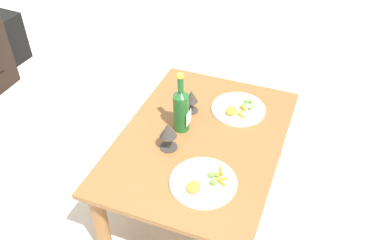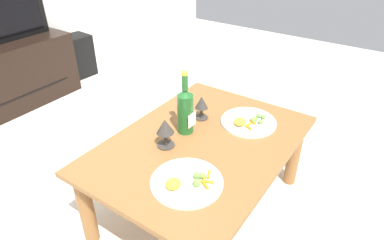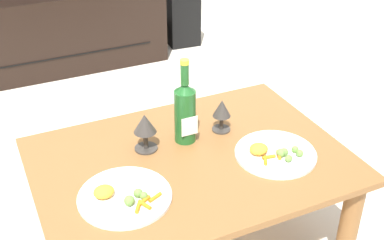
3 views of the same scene
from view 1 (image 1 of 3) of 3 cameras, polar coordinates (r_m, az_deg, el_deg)
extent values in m
plane|color=beige|center=(2.36, 1.10, -10.35)|extent=(6.40, 6.40, 0.00)
cube|color=brown|center=(2.05, 1.24, -2.68)|extent=(1.08, 0.77, 0.03)
cylinder|color=brown|center=(2.49, 11.89, -1.30)|extent=(0.07, 0.07, 0.41)
cylinder|color=brown|center=(2.03, -12.41, -13.42)|extent=(0.07, 0.07, 0.41)
cylinder|color=brown|center=(2.62, -1.93, 1.93)|extent=(0.07, 0.07, 0.41)
cube|color=black|center=(3.70, -24.01, 10.16)|extent=(0.23, 0.23, 0.39)
cylinder|color=#1E5923|center=(2.03, -1.50, 1.01)|extent=(0.08, 0.08, 0.20)
cone|color=#1E5923|center=(1.96, -1.55, 3.64)|extent=(0.08, 0.08, 0.04)
cylinder|color=#1E5923|center=(1.93, -1.58, 4.90)|extent=(0.03, 0.03, 0.08)
cylinder|color=yellow|center=(1.91, -1.60, 6.06)|extent=(0.03, 0.03, 0.02)
cube|color=silver|center=(2.03, -0.44, 0.32)|extent=(0.06, 0.00, 0.07)
cylinder|color=#38332D|center=(1.99, -3.21, -3.70)|extent=(0.08, 0.08, 0.01)
cylinder|color=#38332D|center=(1.97, -3.24, -2.93)|extent=(0.02, 0.02, 0.07)
cone|color=#38332D|center=(1.92, -3.32, -1.42)|extent=(0.08, 0.08, 0.07)
cylinder|color=#38332D|center=(2.21, -0.08, 1.33)|extent=(0.07, 0.07, 0.01)
cylinder|color=#38332D|center=(2.19, -0.08, 1.97)|extent=(0.02, 0.02, 0.06)
cone|color=#38332D|center=(2.15, -0.08, 3.28)|extent=(0.07, 0.07, 0.07)
cylinder|color=white|center=(1.83, 1.53, -8.52)|extent=(0.30, 0.30, 0.01)
torus|color=white|center=(1.82, 1.54, -8.35)|extent=(0.29, 0.29, 0.01)
ellipsoid|color=orange|center=(1.78, 0.21, -9.14)|extent=(0.07, 0.06, 0.04)
cube|color=beige|center=(1.86, 0.57, -6.67)|extent=(0.07, 0.05, 0.02)
cylinder|color=orange|center=(1.81, 4.03, -8.50)|extent=(0.04, 0.05, 0.01)
cylinder|color=orange|center=(1.83, 4.21, -8.03)|extent=(0.03, 0.05, 0.01)
cylinder|color=orange|center=(1.83, 3.67, -7.78)|extent=(0.05, 0.03, 0.01)
cylinder|color=orange|center=(1.86, 4.00, -6.99)|extent=(0.05, 0.03, 0.01)
sphere|color=olive|center=(1.83, 2.65, -7.50)|extent=(0.03, 0.03, 0.03)
sphere|color=olive|center=(1.84, 3.27, -7.40)|extent=(0.03, 0.03, 0.03)
sphere|color=olive|center=(1.80, 3.05, -8.47)|extent=(0.03, 0.03, 0.03)
cylinder|color=white|center=(2.22, 6.35, 1.49)|extent=(0.29, 0.29, 0.01)
torus|color=white|center=(2.22, 6.37, 1.66)|extent=(0.28, 0.28, 0.01)
ellipsoid|color=orange|center=(2.17, 5.44, 1.26)|extent=(0.07, 0.06, 0.04)
cube|color=beige|center=(2.26, 5.51, 2.82)|extent=(0.07, 0.06, 0.02)
cylinder|color=orange|center=(2.21, 6.95, 1.55)|extent=(0.03, 0.05, 0.01)
cylinder|color=orange|center=(2.18, 6.58, 1.01)|extent=(0.05, 0.02, 0.01)
cylinder|color=orange|center=(2.16, 6.74, 0.61)|extent=(0.03, 0.05, 0.01)
sphere|color=olive|center=(2.21, 8.04, 1.66)|extent=(0.03, 0.03, 0.03)
sphere|color=olive|center=(2.25, 8.14, 2.48)|extent=(0.03, 0.03, 0.03)
sphere|color=olive|center=(2.26, 7.46, 2.62)|extent=(0.03, 0.03, 0.03)
sphere|color=olive|center=(2.22, 7.17, 1.99)|extent=(0.03, 0.03, 0.03)
sphere|color=olive|center=(2.21, 7.09, 1.81)|extent=(0.03, 0.03, 0.03)
camera|label=2|loc=(0.58, 34.35, -18.29)|focal=31.49mm
camera|label=3|loc=(1.21, 61.06, 2.63)|focal=47.53mm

